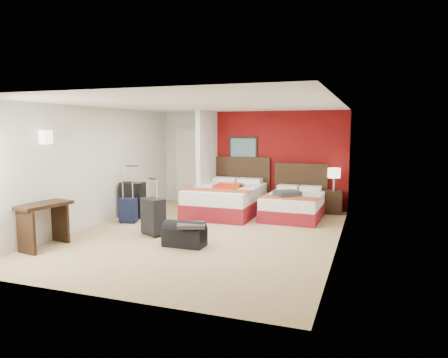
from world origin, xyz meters
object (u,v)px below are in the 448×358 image
at_px(nightstand, 333,202).
at_px(desk, 44,225).
at_px(suitcase_black, 133,201).
at_px(suitcase_charcoal, 153,218).
at_px(duffel_bag, 185,236).
at_px(suitcase_navy, 128,211).
at_px(bed_right, 294,206).
at_px(red_suitcase_open, 229,186).
at_px(bed_left, 226,200).
at_px(table_lamp, 334,179).

bearing_deg(nightstand, desk, -138.55).
xyz_separation_m(suitcase_black, suitcase_charcoal, (1.25, -1.27, -0.05)).
height_order(suitcase_charcoal, duffel_bag, suitcase_charcoal).
xyz_separation_m(suitcase_charcoal, suitcase_navy, (-1.04, 0.75, -0.09)).
height_order(bed_right, red_suitcase_open, red_suitcase_open).
distance_m(bed_left, bed_right, 1.63).
relative_size(red_suitcase_open, suitcase_charcoal, 1.09).
bearing_deg(bed_right, suitcase_black, -159.26).
relative_size(bed_left, bed_right, 1.22).
height_order(bed_left, suitcase_black, suitcase_black).
bearing_deg(suitcase_navy, suitcase_black, 99.45).
relative_size(suitcase_charcoal, duffel_bag, 0.95).
bearing_deg(suitcase_charcoal, suitcase_black, 162.43).
distance_m(bed_right, suitcase_black, 3.73).
bearing_deg(red_suitcase_open, nightstand, 24.01).
xyz_separation_m(red_suitcase_open, nightstand, (2.33, 1.03, -0.42)).
bearing_deg(suitcase_black, suitcase_charcoal, -49.42).
bearing_deg(suitcase_navy, duffel_bag, -44.85).
distance_m(suitcase_black, suitcase_charcoal, 1.78).
bearing_deg(red_suitcase_open, bed_left, 135.25).
bearing_deg(table_lamp, bed_left, -159.14).
bearing_deg(nightstand, bed_left, -164.40).
distance_m(bed_right, nightstand, 1.16).
relative_size(bed_right, duffel_bag, 2.49).
relative_size(red_suitcase_open, table_lamp, 1.39).
distance_m(suitcase_navy, duffel_bag, 2.29).
height_order(suitcase_navy, desk, desk).
bearing_deg(desk, suitcase_navy, 90.84).
xyz_separation_m(bed_right, desk, (-3.62, -3.88, 0.12)).
distance_m(nightstand, desk, 6.47).
relative_size(red_suitcase_open, suitcase_black, 0.94).
distance_m(bed_left, table_lamp, 2.65).
bearing_deg(duffel_bag, suitcase_navy, 147.27).
bearing_deg(nightstand, bed_right, -139.66).
xyz_separation_m(nightstand, suitcase_navy, (-4.12, -2.58, -0.03)).
bearing_deg(duffel_bag, suitcase_charcoal, 151.47).
relative_size(bed_right, red_suitcase_open, 2.40).
bearing_deg(red_suitcase_open, suitcase_black, -152.39).
bearing_deg(bed_left, suitcase_charcoal, -105.04).
xyz_separation_m(table_lamp, suitcase_navy, (-4.12, -2.58, -0.58)).
bearing_deg(table_lamp, duffel_bag, -119.95).
relative_size(bed_right, suitcase_charcoal, 2.60).
distance_m(duffel_bag, desk, 2.42).
xyz_separation_m(nightstand, table_lamp, (0.00, 0.00, 0.55)).
bearing_deg(desk, suitcase_charcoal, 54.71).
bearing_deg(table_lamp, desk, -133.29).
relative_size(suitcase_black, duffel_bag, 1.10).
distance_m(suitcase_black, desk, 2.65).
bearing_deg(suitcase_charcoal, red_suitcase_open, 100.02).
bearing_deg(red_suitcase_open, suitcase_navy, -138.81).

